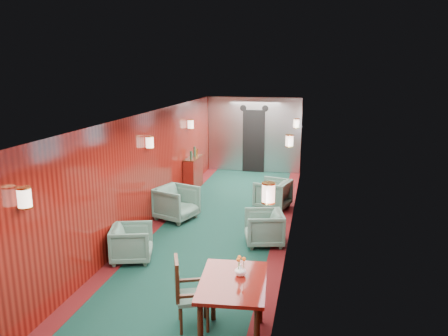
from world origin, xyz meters
name	(u,v)px	position (x,y,z in m)	size (l,w,h in m)	color
room	(210,158)	(0.00, 0.00, 1.63)	(12.00, 12.10, 2.40)	#0E3429
bulkhead	(254,135)	(0.00, 5.91, 1.18)	(2.98, 0.17, 2.39)	#B7BBBF
windows_right	(290,168)	(1.49, 0.25, 1.45)	(0.02, 8.60, 0.80)	silver
wall_sconces	(217,145)	(0.00, 0.57, 1.79)	(2.97, 7.97, 0.25)	beige
dining_table	(233,291)	(1.05, -3.18, 0.70)	(0.87, 1.18, 0.84)	maroon
side_chair	(186,290)	(0.40, -2.97, 0.52)	(0.54, 0.55, 0.96)	#1D443C
credenza	(193,173)	(-1.34, 3.47, 0.46)	(0.31, 1.00, 1.17)	maroon
flower_vase	(240,270)	(1.12, -3.04, 0.91)	(0.14, 0.14, 0.15)	white
armchair_left_near	(132,243)	(-1.11, -1.22, 0.32)	(0.67, 0.69, 0.63)	#1D443C
armchair_left_far	(176,203)	(-1.02, 0.97, 0.37)	(0.79, 0.82, 0.74)	#1D443C
armchair_right_near	(264,228)	(1.05, -0.04, 0.33)	(0.69, 0.71, 0.65)	#1D443C
armchair_right_far	(273,194)	(0.99, 2.21, 0.35)	(0.75, 0.77, 0.70)	#1D443C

